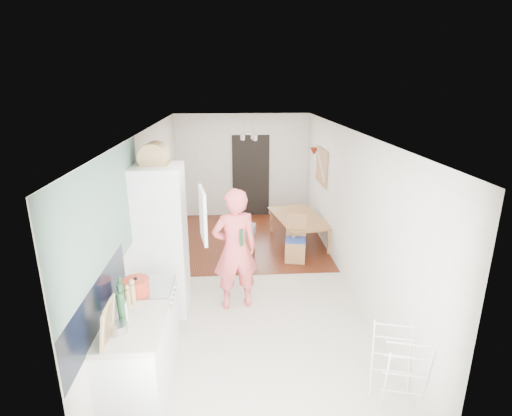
{
  "coord_description": "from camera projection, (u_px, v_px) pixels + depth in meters",
  "views": [
    {
      "loc": [
        -0.29,
        -6.04,
        3.21
      ],
      "look_at": [
        0.12,
        0.2,
        1.22
      ],
      "focal_mm": 28.0,
      "sensor_mm": 36.0,
      "label": 1
    }
  ],
  "objects": [
    {
      "name": "room_shell",
      "position": [
        250.0,
        210.0,
        6.36
      ],
      "size": [
        3.2,
        7.0,
        2.5
      ],
      "primitive_type": null,
      "color": "white",
      "rests_on": "ground"
    },
    {
      "name": "floor",
      "position": [
        250.0,
        281.0,
        6.73
      ],
      "size": [
        3.2,
        7.0,
        0.01
      ],
      "primitive_type": "cube",
      "color": "beige",
      "rests_on": "ground"
    },
    {
      "name": "wood_floor_overlay",
      "position": [
        246.0,
        239.0,
        8.49
      ],
      "size": [
        3.2,
        3.3,
        0.01
      ],
      "primitive_type": "cube",
      "color": "maroon",
      "rests_on": "room_shell"
    },
    {
      "name": "sage_wall_panel",
      "position": [
        107.0,
        217.0,
        4.17
      ],
      "size": [
        0.02,
        3.0,
        1.3
      ],
      "primitive_type": "cube",
      "color": "slate",
      "rests_on": "room_shell"
    },
    {
      "name": "tile_splashback",
      "position": [
        99.0,
        304.0,
        3.86
      ],
      "size": [
        0.02,
        1.9,
        0.5
      ],
      "primitive_type": "cube",
      "color": "black",
      "rests_on": "room_shell"
    },
    {
      "name": "doorway_recess",
      "position": [
        251.0,
        176.0,
        9.75
      ],
      "size": [
        0.9,
        0.04,
        2.0
      ],
      "primitive_type": "cube",
      "color": "black",
      "rests_on": "room_shell"
    },
    {
      "name": "base_cabinet",
      "position": [
        136.0,
        365.0,
        4.1
      ],
      "size": [
        0.6,
        0.9,
        0.86
      ],
      "primitive_type": "cube",
      "color": "white",
      "rests_on": "room_shell"
    },
    {
      "name": "worktop",
      "position": [
        132.0,
        326.0,
        3.96
      ],
      "size": [
        0.62,
        0.92,
        0.06
      ],
      "primitive_type": "cube",
      "color": "beige",
      "rests_on": "room_shell"
    },
    {
      "name": "range_cooker",
      "position": [
        150.0,
        322.0,
        4.81
      ],
      "size": [
        0.6,
        0.6,
        0.88
      ],
      "primitive_type": "cube",
      "color": "white",
      "rests_on": "room_shell"
    },
    {
      "name": "cooker_top",
      "position": [
        146.0,
        288.0,
        4.67
      ],
      "size": [
        0.6,
        0.6,
        0.04
      ],
      "primitive_type": "cube",
      "color": "#B4B4B6",
      "rests_on": "room_shell"
    },
    {
      "name": "fridge_housing",
      "position": [
        162.0,
        241.0,
        5.59
      ],
      "size": [
        0.66,
        0.66,
        2.15
      ],
      "primitive_type": "cube",
      "color": "white",
      "rests_on": "room_shell"
    },
    {
      "name": "fridge_door",
      "position": [
        203.0,
        215.0,
        5.2
      ],
      "size": [
        0.14,
        0.56,
        0.7
      ],
      "primitive_type": "cube",
      "rotation": [
        0.0,
        0.0,
        -1.4
      ],
      "color": "white",
      "rests_on": "room_shell"
    },
    {
      "name": "fridge_interior",
      "position": [
        182.0,
        208.0,
        5.46
      ],
      "size": [
        0.02,
        0.52,
        0.66
      ],
      "primitive_type": "cube",
      "color": "white",
      "rests_on": "room_shell"
    },
    {
      "name": "pinboard",
      "position": [
        322.0,
        166.0,
        8.17
      ],
      "size": [
        0.03,
        0.9,
        0.7
      ],
      "primitive_type": "cube",
      "color": "tan",
      "rests_on": "room_shell"
    },
    {
      "name": "pinboard_frame",
      "position": [
        321.0,
        166.0,
        8.17
      ],
      "size": [
        0.0,
        0.94,
        0.74
      ],
      "primitive_type": "cube",
      "color": "#AC783E",
      "rests_on": "room_shell"
    },
    {
      "name": "wall_sconce",
      "position": [
        314.0,
        151.0,
        8.72
      ],
      "size": [
        0.18,
        0.18,
        0.16
      ],
      "primitive_type": "cone",
      "color": "maroon",
      "rests_on": "room_shell"
    },
    {
      "name": "person",
      "position": [
        235.0,
        239.0,
        5.67
      ],
      "size": [
        0.87,
        0.67,
        2.14
      ],
      "primitive_type": "imported",
      "rotation": [
        0.0,
        0.0,
        3.36
      ],
      "color": "#F45B5F",
      "rests_on": "floor"
    },
    {
      "name": "dining_table",
      "position": [
        300.0,
        231.0,
        8.28
      ],
      "size": [
        0.99,
        1.47,
        0.48
      ],
      "primitive_type": "imported",
      "rotation": [
        0.0,
        0.0,
        1.75
      ],
      "color": "#AC783E",
      "rests_on": "floor"
    },
    {
      "name": "dining_chair",
      "position": [
        296.0,
        239.0,
        7.36
      ],
      "size": [
        0.43,
        0.43,
        0.87
      ],
      "primitive_type": null,
      "rotation": [
        0.0,
        0.0,
        -0.19
      ],
      "color": "#AC783E",
      "rests_on": "floor"
    },
    {
      "name": "stool",
      "position": [
        245.0,
        245.0,
        7.69
      ],
      "size": [
        0.4,
        0.4,
        0.42
      ],
      "primitive_type": null,
      "rotation": [
        0.0,
        0.0,
        -0.3
      ],
      "color": "#AC783E",
      "rests_on": "floor"
    },
    {
      "name": "grey_drape",
      "position": [
        245.0,
        230.0,
        7.62
      ],
      "size": [
        0.45,
        0.45,
        0.17
      ],
      "primitive_type": "cube",
      "rotation": [
        0.0,
        0.0,
        -0.2
      ],
      "color": "gray",
      "rests_on": "stool"
    },
    {
      "name": "drying_rack",
      "position": [
        398.0,
        368.0,
        4.06
      ],
      "size": [
        0.51,
        0.48,
        0.84
      ],
      "primitive_type": null,
      "rotation": [
        0.0,
        0.0,
        -0.25
      ],
      "color": "white",
      "rests_on": "floor"
    },
    {
      "name": "bread_bin",
      "position": [
        154.0,
        156.0,
        5.32
      ],
      "size": [
        0.45,
        0.43,
        0.21
      ],
      "primitive_type": null,
      "rotation": [
        0.0,
        0.0,
        0.15
      ],
      "color": "tan",
      "rests_on": "fridge_housing"
    },
    {
      "name": "red_casserole",
      "position": [
        136.0,
        286.0,
        4.49
      ],
      "size": [
        0.36,
        0.36,
        0.17
      ],
      "primitive_type": "cylinder",
      "rotation": [
        0.0,
        0.0,
        -0.25
      ],
      "color": "red",
      "rests_on": "cooker_top"
    },
    {
      "name": "steel_pan",
      "position": [
        118.0,
        328.0,
        3.8
      ],
      "size": [
        0.21,
        0.21,
        0.09
      ],
      "primitive_type": "cylinder",
      "rotation": [
        0.0,
        0.0,
        0.21
      ],
      "color": "#B4B4B6",
      "rests_on": "worktop"
    },
    {
      "name": "held_bottle",
      "position": [
        242.0,
        237.0,
        5.54
      ],
      "size": [
        0.05,
        0.05,
        0.24
      ],
      "primitive_type": "cylinder",
      "color": "#1C4124",
      "rests_on": "person"
    },
    {
      "name": "bottle_a",
      "position": [
        122.0,
        308.0,
        3.91
      ],
      "size": [
        0.09,
        0.09,
        0.34
      ],
      "primitive_type": "cylinder",
      "rotation": [
        0.0,
        0.0,
        0.16
      ],
      "color": "#1C4124",
      "rests_on": "worktop"
    },
    {
      "name": "bottle_b",
      "position": [
        121.0,
        296.0,
        4.16
      ],
      "size": [
        0.07,
        0.07,
        0.3
      ],
      "primitive_type": "cylinder",
      "rotation": [
        0.0,
        0.0,
        0.08
      ],
      "color": "#1C4124",
      "rests_on": "worktop"
    },
    {
      "name": "bottle_c",
      "position": [
        123.0,
        312.0,
        3.95
      ],
      "size": [
        0.11,
        0.11,
        0.22
      ],
      "primitive_type": "cylinder",
      "rotation": [
        0.0,
        0.0,
        0.31
      ],
      "color": "beige",
      "rests_on": "worktop"
    },
    {
      "name": "pepper_mill_front",
      "position": [
        128.0,
        298.0,
        4.23
      ],
      "size": [
        0.06,
        0.06,
        0.19
      ],
      "primitive_type": "cylinder",
      "rotation": [
        0.0,
        0.0,
        0.18
      ],
      "color": "tan",
      "rests_on": "worktop"
    },
    {
      "name": "pepper_mill_back",
      "position": [
        133.0,
        294.0,
        4.28
      ],
      "size": [
        0.07,
        0.07,
        0.22
      ],
      "primitive_type": "cylinder",
      "rotation": [
        0.0,
        0.0,
        -0.18
      ],
      "color": "tan",
      "rests_on": "worktop"
    },
    {
      "name": "chopping_boards",
      "position": [
        107.0,
        323.0,
        3.6
      ],
      "size": [
        0.1,
        0.3,
        0.41
      ],
      "primitive_type": null,
      "rotation": [
        0.0,
        0.0,
        0.19
      ],
      "color": "tan",
      "rests_on": "worktop"
    }
  ]
}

